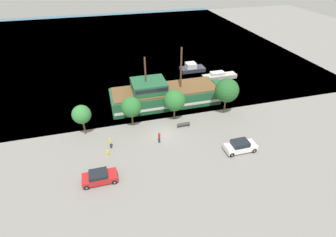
% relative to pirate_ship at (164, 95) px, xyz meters
% --- Properties ---
extents(ground_plane, '(160.00, 160.00, 0.00)m').
position_rel_pirate_ship_xyz_m(ground_plane, '(-2.37, -8.54, -1.64)').
color(ground_plane, gray).
extents(water_surface, '(80.00, 80.00, 0.00)m').
position_rel_pirate_ship_xyz_m(water_surface, '(-2.37, 35.46, -1.64)').
color(water_surface, '#38667F').
rests_on(water_surface, ground).
extents(pirate_ship, '(19.26, 5.95, 9.39)m').
position_rel_pirate_ship_xyz_m(pirate_ship, '(0.00, 0.00, 0.00)').
color(pirate_ship, '#1E5633').
rests_on(pirate_ship, water_surface).
extents(moored_boat_dockside, '(6.87, 1.89, 1.43)m').
position_rel_pirate_ship_xyz_m(moored_boat_dockside, '(13.22, 6.72, -1.10)').
color(moored_boat_dockside, '#B7B2A8').
rests_on(moored_boat_dockside, water_surface).
extents(moored_boat_outer, '(5.15, 2.57, 1.81)m').
position_rel_pirate_ship_xyz_m(moored_boat_outer, '(9.25, 11.77, -0.98)').
color(moored_boat_outer, '#2D333D').
rests_on(moored_boat_outer, water_surface).
extents(parked_car_curb_front, '(3.87, 1.87, 1.37)m').
position_rel_pirate_ship_xyz_m(parked_car_curb_front, '(-11.47, -15.27, -0.96)').
color(parked_car_curb_front, '#B21E1E').
rests_on(parked_car_curb_front, ground_plane).
extents(parked_car_curb_mid, '(4.09, 1.82, 1.56)m').
position_rel_pirate_ship_xyz_m(parked_car_curb_mid, '(6.37, -14.66, -0.88)').
color(parked_car_curb_mid, white).
rests_on(parked_car_curb_mid, ground_plane).
extents(fire_hydrant, '(0.42, 0.25, 0.76)m').
position_rel_pirate_ship_xyz_m(fire_hydrant, '(-10.26, -10.92, -1.23)').
color(fire_hydrant, yellow).
rests_on(fire_hydrant, ground_plane).
extents(bench_promenade_east, '(1.85, 0.45, 0.85)m').
position_rel_pirate_ship_xyz_m(bench_promenade_east, '(1.01, -7.57, -1.20)').
color(bench_promenade_east, '#4C4742').
rests_on(bench_promenade_east, ground_plane).
extents(pedestrian_walking_near, '(0.32, 0.32, 1.67)m').
position_rel_pirate_ship_xyz_m(pedestrian_walking_near, '(-3.30, -10.14, -0.80)').
color(pedestrian_walking_near, '#232838').
rests_on(pedestrian_walking_near, ground_plane).
extents(pedestrian_walking_far, '(0.32, 0.32, 1.55)m').
position_rel_pirate_ship_xyz_m(pedestrian_walking_far, '(-9.74, -9.57, -0.86)').
color(pedestrian_walking_far, '#232838').
rests_on(pedestrian_walking_far, ground_plane).
extents(tree_row_east, '(2.59, 2.59, 4.55)m').
position_rel_pirate_ship_xyz_m(tree_row_east, '(-12.99, -5.45, 1.59)').
color(tree_row_east, brown).
rests_on(tree_row_east, ground_plane).
extents(tree_row_mideast, '(2.95, 2.95, 4.65)m').
position_rel_pirate_ship_xyz_m(tree_row_mideast, '(-6.15, -5.16, 1.53)').
color(tree_row_mideast, brown).
rests_on(tree_row_mideast, ground_plane).
extents(tree_row_midwest, '(3.19, 3.19, 4.90)m').
position_rel_pirate_ship_xyz_m(tree_row_midwest, '(0.29, -5.17, 1.65)').
color(tree_row_midwest, brown).
rests_on(tree_row_midwest, ground_plane).
extents(tree_row_west, '(3.66, 3.66, 5.86)m').
position_rel_pirate_ship_xyz_m(tree_row_west, '(8.48, -5.54, 2.38)').
color(tree_row_west, brown).
rests_on(tree_row_west, ground_plane).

